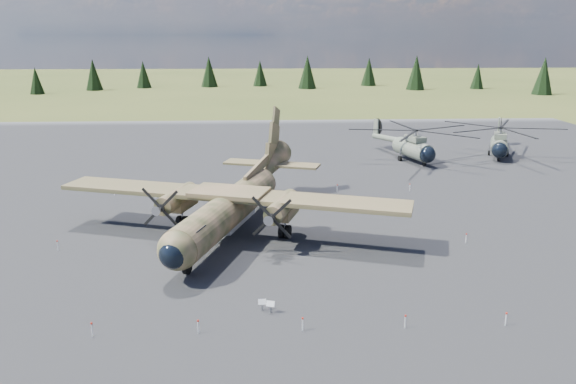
{
  "coord_description": "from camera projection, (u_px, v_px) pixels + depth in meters",
  "views": [
    {
      "loc": [
        -0.3,
        -42.55,
        16.54
      ],
      "look_at": [
        1.92,
        2.0,
        4.02
      ],
      "focal_mm": 35.0,
      "sensor_mm": 36.0,
      "label": 1
    }
  ],
  "objects": [
    {
      "name": "treeline",
      "position": [
        293.0,
        198.0,
        41.91
      ],
      "size": [
        311.56,
        307.15,
        11.0
      ],
      "color": "black",
      "rests_on": "ground"
    },
    {
      "name": "ground",
      "position": [
        266.0,
        247.0,
        45.4
      ],
      "size": [
        500.0,
        500.0,
        0.0
      ],
      "primitive_type": "plane",
      "color": "brown",
      "rests_on": "ground"
    },
    {
      "name": "info_placard_right",
      "position": [
        262.0,
        303.0,
        34.76
      ],
      "size": [
        0.5,
        0.22,
        0.78
      ],
      "rotation": [
        0.0,
        0.0,
        0.02
      ],
      "color": "gray",
      "rests_on": "ground"
    },
    {
      "name": "helicopter_mid",
      "position": [
        500.0,
        135.0,
        77.74
      ],
      "size": [
        22.28,
        22.28,
        4.36
      ],
      "rotation": [
        0.0,
        0.0,
        -0.38
      ],
      "color": "gray",
      "rests_on": "ground"
    },
    {
      "name": "helicopter_near",
      "position": [
        413.0,
        139.0,
        74.88
      ],
      "size": [
        22.05,
        22.64,
        4.49
      ],
      "rotation": [
        0.0,
        0.0,
        0.3
      ],
      "color": "gray",
      "rests_on": "ground"
    },
    {
      "name": "info_placard_left",
      "position": [
        270.0,
        305.0,
        34.46
      ],
      "size": [
        0.55,
        0.35,
        0.81
      ],
      "rotation": [
        0.0,
        0.0,
        -0.28
      ],
      "color": "gray",
      "rests_on": "ground"
    },
    {
      "name": "barrier_fence",
      "position": [
        260.0,
        241.0,
        45.17
      ],
      "size": [
        33.12,
        29.62,
        0.85
      ],
      "color": "white",
      "rests_on": "ground"
    },
    {
      "name": "transport_plane",
      "position": [
        234.0,
        199.0,
        48.33
      ],
      "size": [
        29.83,
        26.58,
        10.01
      ],
      "rotation": [
        0.0,
        0.0,
        -0.31
      ],
      "color": "#3E4424",
      "rests_on": "ground"
    },
    {
      "name": "apron",
      "position": [
        264.0,
        210.0,
        55.02
      ],
      "size": [
        120.0,
        120.0,
        0.04
      ],
      "primitive_type": "cube",
      "color": "#525256",
      "rests_on": "ground"
    }
  ]
}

